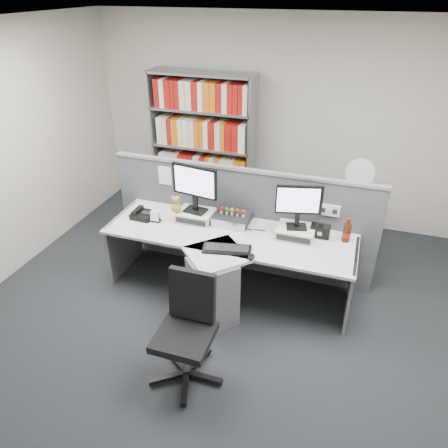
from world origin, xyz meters
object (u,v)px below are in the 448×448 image
(desktop_pc, at_px, (232,218))
(cola_bottle, at_px, (347,233))
(desk_calendar, at_px, (155,217))
(desk_fan, at_px, (360,175))
(desk, at_px, (222,266))
(mouse, at_px, (251,257))
(shelving_unit, at_px, (203,149))
(desk_phone, at_px, (142,214))
(office_chair, at_px, (187,326))
(filing_cabinet, at_px, (351,228))
(speaker, at_px, (320,231))
(keyboard, at_px, (227,249))
(monitor_right, at_px, (299,203))
(monitor_left, at_px, (195,185))

(desktop_pc, relative_size, cola_bottle, 1.43)
(desk_calendar, xyz_separation_m, desk_fan, (2.03, 1.20, 0.27))
(desk, relative_size, mouse, 25.55)
(cola_bottle, relative_size, shelving_unit, 0.13)
(desk_phone, distance_m, desk_fan, 2.51)
(office_chair, bearing_deg, mouse, 69.32)
(desk, relative_size, filing_cabinet, 3.71)
(cola_bottle, bearing_deg, desk, -158.89)
(cola_bottle, bearing_deg, mouse, -143.70)
(desktop_pc, xyz_separation_m, filing_cabinet, (1.24, 0.95, -0.42))
(desk, distance_m, speaker, 1.06)
(desktop_pc, distance_m, mouse, 0.71)
(keyboard, bearing_deg, mouse, -13.34)
(shelving_unit, distance_m, filing_cabinet, 2.24)
(monitor_right, bearing_deg, monitor_left, 179.99)
(desktop_pc, bearing_deg, filing_cabinet, 37.65)
(desk_phone, distance_m, office_chair, 1.62)
(keyboard, relative_size, filing_cabinet, 0.71)
(monitor_right, relative_size, mouse, 4.58)
(desk, bearing_deg, speaker, 26.57)
(desk_phone, relative_size, speaker, 1.20)
(keyboard, relative_size, shelving_unit, 0.25)
(cola_bottle, xyz_separation_m, desk_fan, (0.04, 0.95, 0.23))
(speaker, bearing_deg, monitor_left, -177.13)
(filing_cabinet, relative_size, desk_fan, 1.26)
(keyboard, bearing_deg, office_chair, -93.32)
(desktop_pc, xyz_separation_m, mouse, (0.38, -0.60, -0.03))
(mouse, xyz_separation_m, shelving_unit, (-1.24, 2.00, 0.24))
(shelving_unit, relative_size, desk_fan, 3.59)
(desk, xyz_separation_m, speaker, (0.90, 0.45, 0.33))
(monitor_right, height_order, shelving_unit, shelving_unit)
(keyboard, relative_size, desk_fan, 0.90)
(keyboard, height_order, desk_fan, desk_fan)
(desk_calendar, xyz_separation_m, speaker, (1.73, 0.25, 0.01))
(desk_fan, xyz_separation_m, office_chair, (-1.17, -2.38, -0.54))
(monitor_right, height_order, desk_fan, monitor_right)
(monitor_left, height_order, keyboard, monitor_left)
(desktop_pc, bearing_deg, desk_calendar, -163.05)
(monitor_left, distance_m, mouse, 1.02)
(filing_cabinet, bearing_deg, speaker, -107.47)
(keyboard, height_order, filing_cabinet, keyboard)
(desk_phone, height_order, office_chair, office_chair)
(keyboard, relative_size, desk_phone, 2.12)
(keyboard, distance_m, desk_calendar, 0.96)
(filing_cabinet, bearing_deg, desk_calendar, -149.53)
(shelving_unit, bearing_deg, desk_fan, -12.08)
(monitor_left, xyz_separation_m, office_chair, (0.46, -1.37, -0.62))
(keyboard, bearing_deg, desk_fan, 53.07)
(filing_cabinet, bearing_deg, monitor_left, -148.14)
(desk, distance_m, filing_cabinet, 1.85)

